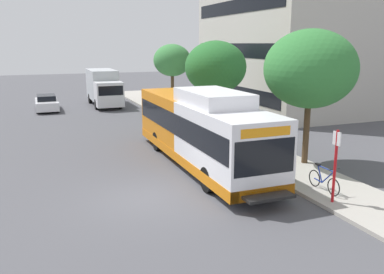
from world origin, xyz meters
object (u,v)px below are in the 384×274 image
street_tree_mid_block (216,67)px  bicycle_parked (324,180)px  bus_stop_sign_pole (335,161)px  transit_bus (200,129)px  street_tree_far_block (172,60)px  street_tree_near_stop (310,69)px  parked_car_far_lane (47,103)px  box_truck_background (104,87)px

street_tree_mid_block → bicycle_parked: bearing=-96.2°
bus_stop_sign_pole → bicycle_parked: bearing=67.2°
transit_bus → bus_stop_sign_pole: (2.42, -6.37, -0.05)m
bicycle_parked → street_tree_far_block: size_ratio=0.32×
street_tree_near_stop → parked_car_far_lane: bearing=116.2°
bicycle_parked → parked_car_far_lane: parked_car_far_lane is taller
bicycle_parked → street_tree_near_stop: size_ratio=0.29×
bicycle_parked → street_tree_far_block: bearing=86.4°
transit_bus → box_truck_background: (-1.02, 20.86, 0.04)m
bus_stop_sign_pole → street_tree_near_stop: size_ratio=0.42×
bicycle_parked → box_truck_background: 26.52m
street_tree_mid_block → parked_car_far_lane: 16.21m
street_tree_far_block → street_tree_mid_block: bearing=-89.6°
bus_stop_sign_pole → bicycle_parked: size_ratio=1.48×
parked_car_far_lane → street_tree_mid_block: bearing=-49.0°
street_tree_far_block → box_truck_background: street_tree_far_block is taller
bicycle_parked → parked_car_far_lane: (-8.96, 25.04, 0.10)m
street_tree_near_stop → street_tree_mid_block: size_ratio=1.08×
bus_stop_sign_pole → parked_car_far_lane: bus_stop_sign_pole is taller
bicycle_parked → parked_car_far_lane: 26.60m
parked_car_far_lane → box_truck_background: (5.09, 1.17, 1.08)m
bicycle_parked → street_tree_mid_block: 13.62m
bicycle_parked → box_truck_background: bearing=98.4°
bus_stop_sign_pole → street_tree_near_stop: street_tree_near_stop is taller
bus_stop_sign_pole → parked_car_far_lane: size_ratio=0.58×
transit_bus → street_tree_far_block: 17.24m
bus_stop_sign_pole → street_tree_far_block: street_tree_far_block is taller
parked_car_far_lane → street_tree_near_stop: bearing=-63.8°
street_tree_near_stop → bus_stop_sign_pole: bearing=-115.2°
street_tree_mid_block → street_tree_far_block: size_ratio=1.04×
bus_stop_sign_pole → street_tree_near_stop: bearing=64.8°
bus_stop_sign_pole → parked_car_far_lane: 27.44m
street_tree_mid_block → box_truck_background: street_tree_mid_block is taller
street_tree_near_stop → parked_car_far_lane: street_tree_near_stop is taller
bicycle_parked → street_tree_far_block: street_tree_far_block is taller
parked_car_far_lane → box_truck_background: size_ratio=0.64×
street_tree_mid_block → box_truck_background: size_ratio=0.81×
bicycle_parked → street_tree_near_stop: (1.67, 3.43, 3.93)m
street_tree_mid_block → parked_car_far_lane: (-10.39, 11.97, -3.42)m
bicycle_parked → street_tree_near_stop: 5.48m
street_tree_near_stop → street_tree_mid_block: bearing=91.4°
bus_stop_sign_pole → transit_bus: bearing=110.8°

